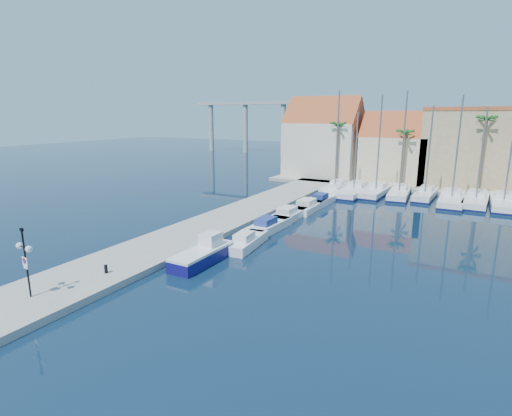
{
  "coord_description": "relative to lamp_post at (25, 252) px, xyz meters",
  "views": [
    {
      "loc": [
        13.18,
        -19.6,
        11.04
      ],
      "look_at": [
        -3.15,
        10.2,
        3.0
      ],
      "focal_mm": 28.0,
      "sensor_mm": 36.0,
      "label": 1
    }
  ],
  "objects": [
    {
      "name": "quay_west",
      "position": [
        -0.04,
        20.44,
        -3.03
      ],
      "size": [
        6.0,
        77.0,
        0.5
      ],
      "primitive_type": "cube",
      "color": "gray",
      "rests_on": "ground"
    },
    {
      "name": "sailboat_7",
      "position": [
        25.78,
        43.33,
        -2.68
      ],
      "size": [
        2.85,
        10.65,
        14.91
      ],
      "rotation": [
        0.0,
        0.0,
        0.0
      ],
      "color": "white",
      "rests_on": "ground"
    },
    {
      "name": "sailboat_6",
      "position": [
        22.87,
        43.22,
        -2.71
      ],
      "size": [
        3.26,
        10.28,
        11.84
      ],
      "rotation": [
        0.0,
        0.0,
        -0.06
      ],
      "color": "white",
      "rests_on": "ground"
    },
    {
      "name": "motorboat_west_3",
      "position": [
        5.6,
        30.34,
        -2.77
      ],
      "size": [
        2.36,
        7.25,
        1.4
      ],
      "rotation": [
        0.0,
        0.0,
        0.01
      ],
      "color": "white",
      "rests_on": "ground"
    },
    {
      "name": "building_0",
      "position": [
        -1.04,
        53.94,
        3.24
      ],
      "size": [
        12.3,
        9.0,
        13.5
      ],
      "color": "beige",
      "rests_on": "shore_north"
    },
    {
      "name": "building_1",
      "position": [
        10.96,
        53.94,
        2.02
      ],
      "size": [
        10.3,
        8.0,
        11.0
      ],
      "color": "beige",
      "rests_on": "shore_north"
    },
    {
      "name": "bollard",
      "position": [
        1.03,
        4.68,
        -2.49
      ],
      "size": [
        0.23,
        0.23,
        0.57
      ],
      "primitive_type": "cylinder",
      "color": "black",
      "rests_on": "quay_west"
    },
    {
      "name": "palm_0",
      "position": [
        2.96,
        48.94,
        5.8
      ],
      "size": [
        2.6,
        2.6,
        10.15
      ],
      "color": "brown",
      "rests_on": "shore_north"
    },
    {
      "name": "motorboat_west_1",
      "position": [
        5.36,
        20.48,
        -2.77
      ],
      "size": [
        2.23,
        6.3,
        1.4
      ],
      "rotation": [
        0.0,
        0.0,
        -0.04
      ],
      "color": "white",
      "rests_on": "ground"
    },
    {
      "name": "motorboat_west_0",
      "position": [
        5.96,
        15.17,
        -2.77
      ],
      "size": [
        2.29,
        5.64,
        1.4
      ],
      "rotation": [
        0.0,
        0.0,
        0.1
      ],
      "color": "white",
      "rests_on": "ground"
    },
    {
      "name": "motorboat_west_4",
      "position": [
        5.9,
        34.21,
        -2.77
      ],
      "size": [
        2.09,
        6.01,
        1.4
      ],
      "rotation": [
        0.0,
        0.0,
        -0.03
      ],
      "color": "white",
      "rests_on": "ground"
    },
    {
      "name": "sailboat_2",
      "position": [
        10.7,
        43.22,
        -2.68
      ],
      "size": [
        3.12,
        9.96,
        13.5
      ],
      "rotation": [
        0.0,
        0.0,
        -0.05
      ],
      "color": "white",
      "rests_on": "ground"
    },
    {
      "name": "lamp_post",
      "position": [
        0.0,
        0.0,
        0.0
      ],
      "size": [
        1.44,
        0.48,
        4.24
      ],
      "rotation": [
        0.0,
        0.0,
        -0.09
      ],
      "color": "black",
      "rests_on": "quay_west"
    },
    {
      "name": "motorboat_west_2",
      "position": [
        5.29,
        25.52,
        -2.77
      ],
      "size": [
        2.14,
        6.64,
        1.4
      ],
      "rotation": [
        0.0,
        0.0,
        -0.0
      ],
      "color": "white",
      "rests_on": "ground"
    },
    {
      "name": "building_2",
      "position": [
        21.96,
        54.94,
        2.98
      ],
      "size": [
        14.2,
        10.2,
        11.5
      ],
      "color": "tan",
      "rests_on": "shore_north"
    },
    {
      "name": "ground",
      "position": [
        8.96,
        6.94,
        -3.28
      ],
      "size": [
        260.0,
        260.0,
        0.0
      ],
      "primitive_type": "plane",
      "color": "black",
      "rests_on": "ground"
    },
    {
      "name": "viaduct",
      "position": [
        -30.11,
        88.94,
        6.97
      ],
      "size": [
        48.0,
        2.2,
        14.45
      ],
      "color": "#9E9E99",
      "rests_on": "ground"
    },
    {
      "name": "fishing_boat",
      "position": [
        4.85,
        10.55,
        -2.6
      ],
      "size": [
        1.98,
        5.9,
        2.06
      ],
      "rotation": [
        0.0,
        0.0,
        -0.0
      ],
      "color": "#120F5C",
      "rests_on": "ground"
    },
    {
      "name": "motorboat_west_6",
      "position": [
        5.16,
        45.57,
        -2.77
      ],
      "size": [
        2.36,
        5.8,
        1.4
      ],
      "rotation": [
        0.0,
        0.0,
        0.1
      ],
      "color": "white",
      "rests_on": "ground"
    },
    {
      "name": "palm_1",
      "position": [
        12.96,
        48.94,
        4.85
      ],
      "size": [
        2.6,
        2.6,
        9.15
      ],
      "color": "brown",
      "rests_on": "shore_north"
    },
    {
      "name": "shore_north",
      "position": [
        18.96,
        54.94,
        -3.03
      ],
      "size": [
        54.0,
        16.0,
        0.5
      ],
      "primitive_type": "cube",
      "color": "gray",
      "rests_on": "ground"
    },
    {
      "name": "sailboat_1",
      "position": [
        7.81,
        42.66,
        -2.73
      ],
      "size": [
        3.36,
        11.73,
        11.22
      ],
      "rotation": [
        0.0,
        0.0,
        -0.02
      ],
      "color": "white",
      "rests_on": "ground"
    },
    {
      "name": "sailboat_3",
      "position": [
        13.69,
        43.32,
        -2.66
      ],
      "size": [
        3.11,
        9.46,
        13.89
      ],
      "rotation": [
        0.0,
        0.0,
        0.07
      ],
      "color": "white",
      "rests_on": "ground"
    },
    {
      "name": "sailboat_0",
      "position": [
        4.99,
        42.81,
        -2.65
      ],
      "size": [
        2.61,
        9.12,
        14.11
      ],
      "rotation": [
        0.0,
        0.0,
        0.02
      ],
      "color": "white",
      "rests_on": "ground"
    },
    {
      "name": "palm_2",
      "position": [
        22.96,
        48.94,
        6.74
      ],
      "size": [
        2.6,
        2.6,
        11.15
      ],
      "color": "brown",
      "rests_on": "shore_north"
    },
    {
      "name": "motorboat_west_5",
      "position": [
        5.58,
        40.73,
        -2.77
      ],
      "size": [
        2.32,
        6.66,
        1.4
      ],
      "rotation": [
        0.0,
        0.0,
        0.03
      ],
      "color": "white",
      "rests_on": "ground"
    },
    {
      "name": "sailboat_5",
      "position": [
        20.17,
        42.58,
        -2.7
      ],
      "size": [
        2.82,
        10.56,
        13.23
      ],
      "rotation": [
        0.0,
        0.0,
        0.0
      ],
      "color": "white",
      "rests_on": "ground"
    },
    {
      "name": "sailboat_4",
      "position": [
        16.92,
        43.81,
        -2.67
      ],
      "size": [
        2.59,
        8.44,
        12.09
      ],
      "rotation": [
        0.0,
        0.0,
        -0.05
      ],
      "color": "white",
      "rests_on": "ground"
    }
  ]
}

